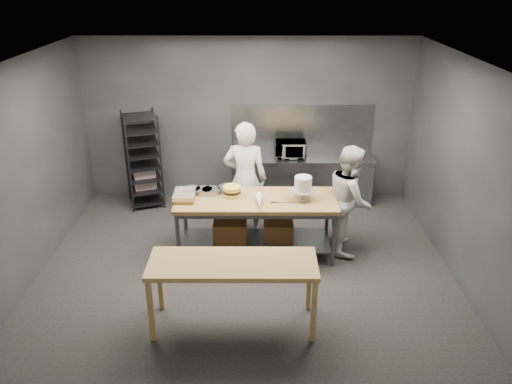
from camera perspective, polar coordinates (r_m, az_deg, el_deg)
ground at (r=7.58m, az=-1.22°, el=-8.16°), size 6.00×6.00×0.00m
back_wall at (r=9.26m, az=-0.95°, el=8.19°), size 6.00×0.04×3.00m
work_table at (r=7.59m, az=-0.25°, el=-3.14°), size 2.40×0.90×0.92m
near_counter at (r=5.99m, az=-2.67°, el=-8.67°), size 2.00×0.70×0.90m
back_counter at (r=9.34m, az=5.20°, el=1.41°), size 2.60×0.60×0.90m
splashback_panel at (r=9.32m, az=5.26°, el=7.23°), size 2.60×0.02×0.90m
speed_rack at (r=9.32m, az=-12.77°, el=3.50°), size 0.78×0.81×1.75m
chef_behind at (r=8.04m, az=-1.24°, el=1.50°), size 0.73×0.52×1.91m
chef_right at (r=7.72m, az=10.66°, el=-0.80°), size 0.68×0.86×1.70m
microwave at (r=9.11m, az=3.97°, el=4.88°), size 0.54×0.37×0.30m
frosted_cake_stand at (r=7.33m, az=5.40°, el=0.74°), size 0.34×0.34×0.37m
layer_cake at (r=7.49m, az=-2.78°, el=0.09°), size 0.27×0.27×0.16m
cake_pans at (r=7.65m, az=-5.32°, el=0.20°), size 0.83×0.37×0.07m
piping_bag at (r=7.22m, az=0.38°, el=-1.03°), size 0.14×0.38×0.12m
offset_spatula at (r=7.31m, az=2.77°, el=-1.21°), size 0.36×0.02×0.02m
pastry_clamshells at (r=7.48m, az=-8.17°, el=-0.38°), size 0.31×0.44×0.11m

